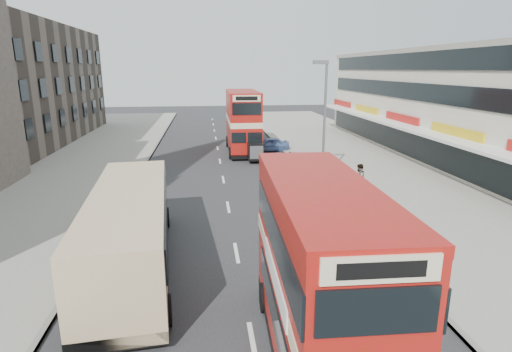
{
  "coord_description": "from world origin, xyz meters",
  "views": [
    {
      "loc": [
        -1.16,
        -8.05,
        7.6
      ],
      "look_at": [
        0.78,
        7.48,
        3.5
      ],
      "focal_mm": 28.78,
      "sensor_mm": 36.0,
      "label": 1
    }
  ],
  "objects_px": {
    "bus_main": "(319,275)",
    "car_right_b": "(289,160)",
    "coach": "(130,227)",
    "car_right_a": "(304,184)",
    "street_lamp": "(324,113)",
    "cyclist": "(290,170)",
    "bus_second": "(243,121)",
    "car_right_c": "(269,144)",
    "pedestrian_near": "(359,178)"
  },
  "relations": [
    {
      "from": "bus_main",
      "to": "car_right_b",
      "type": "bearing_deg",
      "value": -97.7
    },
    {
      "from": "coach",
      "to": "car_right_b",
      "type": "height_order",
      "value": "coach"
    },
    {
      "from": "coach",
      "to": "car_right_a",
      "type": "xyz_separation_m",
      "value": [
        9.05,
        8.82,
        -1.06
      ]
    },
    {
      "from": "street_lamp",
      "to": "cyclist",
      "type": "relative_size",
      "value": 4.18
    },
    {
      "from": "bus_second",
      "to": "cyclist",
      "type": "xyz_separation_m",
      "value": [
        2.42,
        -10.16,
        -2.23
      ]
    },
    {
      "from": "street_lamp",
      "to": "car_right_b",
      "type": "relative_size",
      "value": 1.98
    },
    {
      "from": "bus_second",
      "to": "car_right_b",
      "type": "bearing_deg",
      "value": 114.87
    },
    {
      "from": "coach",
      "to": "car_right_c",
      "type": "distance_m",
      "value": 24.37
    },
    {
      "from": "street_lamp",
      "to": "coach",
      "type": "distance_m",
      "value": 15.5
    },
    {
      "from": "cyclist",
      "to": "car_right_c",
      "type": "bearing_deg",
      "value": 86.72
    },
    {
      "from": "bus_main",
      "to": "car_right_b",
      "type": "relative_size",
      "value": 2.13
    },
    {
      "from": "street_lamp",
      "to": "car_right_a",
      "type": "xyz_separation_m",
      "value": [
        -1.63,
        -1.98,
        -4.15
      ]
    },
    {
      "from": "coach",
      "to": "car_right_c",
      "type": "xyz_separation_m",
      "value": [
        8.94,
        22.64,
        -1.05
      ]
    },
    {
      "from": "car_right_c",
      "to": "bus_second",
      "type": "bearing_deg",
      "value": -96.27
    },
    {
      "from": "bus_second",
      "to": "pedestrian_near",
      "type": "bearing_deg",
      "value": 112.25
    },
    {
      "from": "coach",
      "to": "car_right_a",
      "type": "bearing_deg",
      "value": 39.26
    },
    {
      "from": "car_right_b",
      "to": "car_right_c",
      "type": "relative_size",
      "value": 1.08
    },
    {
      "from": "street_lamp",
      "to": "coach",
      "type": "height_order",
      "value": "street_lamp"
    },
    {
      "from": "bus_main",
      "to": "bus_second",
      "type": "bearing_deg",
      "value": -89.45
    },
    {
      "from": "coach",
      "to": "cyclist",
      "type": "relative_size",
      "value": 5.68
    },
    {
      "from": "cyclist",
      "to": "coach",
      "type": "bearing_deg",
      "value": -128.53
    },
    {
      "from": "car_right_c",
      "to": "street_lamp",
      "type": "bearing_deg",
      "value": 2.63
    },
    {
      "from": "car_right_b",
      "to": "cyclist",
      "type": "xyz_separation_m",
      "value": [
        -0.62,
        -3.4,
        0.07
      ]
    },
    {
      "from": "car_right_a",
      "to": "car_right_c",
      "type": "distance_m",
      "value": 13.82
    },
    {
      "from": "bus_second",
      "to": "car_right_b",
      "type": "height_order",
      "value": "bus_second"
    },
    {
      "from": "street_lamp",
      "to": "bus_main",
      "type": "xyz_separation_m",
      "value": [
        -4.9,
        -16.86,
        -2.28
      ]
    },
    {
      "from": "street_lamp",
      "to": "car_right_c",
      "type": "height_order",
      "value": "street_lamp"
    },
    {
      "from": "car_right_c",
      "to": "pedestrian_near",
      "type": "relative_size",
      "value": 2.04
    },
    {
      "from": "bus_second",
      "to": "pedestrian_near",
      "type": "distance_m",
      "value": 15.83
    },
    {
      "from": "car_right_a",
      "to": "pedestrian_near",
      "type": "distance_m",
      "value": 3.34
    },
    {
      "from": "car_right_b",
      "to": "car_right_c",
      "type": "xyz_separation_m",
      "value": [
        -0.58,
        6.73,
        0.08
      ]
    },
    {
      "from": "coach",
      "to": "bus_main",
      "type": "bearing_deg",
      "value": -51.38
    },
    {
      "from": "car_right_b",
      "to": "bus_main",
      "type": "bearing_deg",
      "value": -17.35
    },
    {
      "from": "coach",
      "to": "pedestrian_near",
      "type": "height_order",
      "value": "coach"
    },
    {
      "from": "coach",
      "to": "cyclist",
      "type": "distance_m",
      "value": 15.39
    },
    {
      "from": "street_lamp",
      "to": "car_right_a",
      "type": "bearing_deg",
      "value": -129.49
    },
    {
      "from": "street_lamp",
      "to": "car_right_c",
      "type": "bearing_deg",
      "value": 98.33
    },
    {
      "from": "bus_main",
      "to": "cyclist",
      "type": "bearing_deg",
      "value": -97.59
    },
    {
      "from": "street_lamp",
      "to": "car_right_b",
      "type": "distance_m",
      "value": 6.73
    },
    {
      "from": "car_right_a",
      "to": "bus_second",
      "type": "bearing_deg",
      "value": -164.02
    },
    {
      "from": "car_right_a",
      "to": "pedestrian_near",
      "type": "height_order",
      "value": "pedestrian_near"
    },
    {
      "from": "bus_second",
      "to": "cyclist",
      "type": "bearing_deg",
      "value": 104.08
    },
    {
      "from": "bus_main",
      "to": "bus_second",
      "type": "distance_m",
      "value": 28.74
    },
    {
      "from": "coach",
      "to": "car_right_c",
      "type": "height_order",
      "value": "coach"
    },
    {
      "from": "street_lamp",
      "to": "bus_main",
      "type": "bearing_deg",
      "value": -106.21
    },
    {
      "from": "bus_second",
      "to": "car_right_a",
      "type": "height_order",
      "value": "bus_second"
    },
    {
      "from": "car_right_c",
      "to": "cyclist",
      "type": "relative_size",
      "value": 1.96
    },
    {
      "from": "bus_main",
      "to": "coach",
      "type": "bearing_deg",
      "value": -44.4
    },
    {
      "from": "street_lamp",
      "to": "bus_second",
      "type": "bearing_deg",
      "value": 109.43
    },
    {
      "from": "pedestrian_near",
      "to": "car_right_b",
      "type": "bearing_deg",
      "value": -110.22
    }
  ]
}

